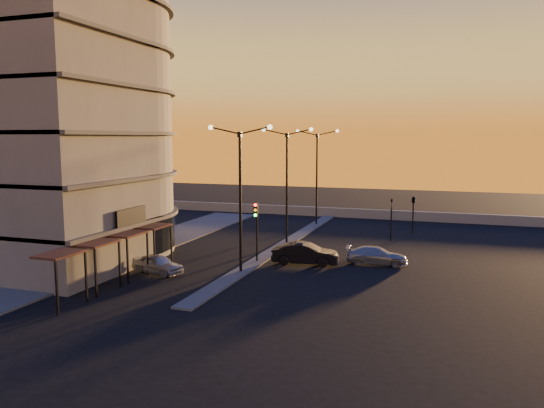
{
  "coord_description": "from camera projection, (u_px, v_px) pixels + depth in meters",
  "views": [
    {
      "loc": [
        12.77,
        -31.07,
        8.7
      ],
      "look_at": [
        -0.35,
        7.3,
        3.61
      ],
      "focal_mm": 35.0,
      "sensor_mm": 36.0,
      "label": 1
    }
  ],
  "objects": [
    {
      "name": "building",
      "position": [
        56.0,
        92.0,
        37.4
      ],
      "size": [
        14.35,
        17.08,
        25.0
      ],
      "color": "#645F58",
      "rests_on": "ground"
    },
    {
      "name": "signal_east_b",
      "position": [
        413.0,
        200.0,
        47.82
      ],
      "size": [
        0.42,
        1.99,
        3.6
      ],
      "color": "black",
      "rests_on": "ground"
    },
    {
      "name": "ground",
      "position": [
        241.0,
        273.0,
        34.36
      ],
      "size": [
        120.0,
        120.0,
        0.0
      ],
      "primitive_type": "plane",
      "color": "black",
      "rests_on": "ground"
    },
    {
      "name": "parapet",
      "position": [
        347.0,
        213.0,
        58.06
      ],
      "size": [
        44.0,
        0.5,
        1.0
      ],
      "primitive_type": "cube",
      "color": "slate",
      "rests_on": "ground"
    },
    {
      "name": "streetlamp_far",
      "position": [
        317.0,
        169.0,
        52.44
      ],
      "size": [
        4.32,
        0.32,
        9.51
      ],
      "color": "black",
      "rests_on": "ground"
    },
    {
      "name": "median",
      "position": [
        287.0,
        243.0,
        43.74
      ],
      "size": [
        1.2,
        36.0,
        0.12
      ],
      "primitive_type": "cube",
      "color": "#484845",
      "rests_on": "ground"
    },
    {
      "name": "sidewalk_west",
      "position": [
        136.0,
        249.0,
        41.48
      ],
      "size": [
        5.0,
        40.0,
        0.12
      ],
      "primitive_type": "cube",
      "color": "#484845",
      "rests_on": "ground"
    },
    {
      "name": "car_hatchback",
      "position": [
        158.0,
        264.0,
        34.1
      ],
      "size": [
        3.88,
        2.32,
        1.24
      ],
      "primitive_type": "imported",
      "rotation": [
        0.0,
        0.0,
        1.32
      ],
      "color": "#ADB0B5",
      "rests_on": "ground"
    },
    {
      "name": "car_wagon",
      "position": [
        376.0,
        256.0,
        36.58
      ],
      "size": [
        4.34,
        2.09,
        1.22
      ],
      "primitive_type": "imported",
      "rotation": [
        0.0,
        0.0,
        1.66
      ],
      "color": "#989A9F",
      "rests_on": "ground"
    },
    {
      "name": "signal_east_a",
      "position": [
        391.0,
        218.0,
        44.69
      ],
      "size": [
        0.13,
        0.16,
        3.6
      ],
      "color": "black",
      "rests_on": "ground"
    },
    {
      "name": "traffic_light_main",
      "position": [
        256.0,
        222.0,
        36.69
      ],
      "size": [
        0.28,
        0.44,
        4.25
      ],
      "color": "black",
      "rests_on": "ground"
    },
    {
      "name": "car_sedan",
      "position": [
        305.0,
        254.0,
        36.53
      ],
      "size": [
        4.71,
        2.14,
        1.5
      ],
      "primitive_type": "imported",
      "rotation": [
        0.0,
        0.0,
        1.7
      ],
      "color": "black",
      "rests_on": "ground"
    },
    {
      "name": "streetlamp_mid",
      "position": [
        287.0,
        176.0,
        43.05
      ],
      "size": [
        4.32,
        0.32,
        9.51
      ],
      "color": "black",
      "rests_on": "ground"
    },
    {
      "name": "streetlamp_near",
      "position": [
        240.0,
        187.0,
        33.66
      ],
      "size": [
        4.32,
        0.32,
        9.51
      ],
      "color": "black",
      "rests_on": "ground"
    }
  ]
}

